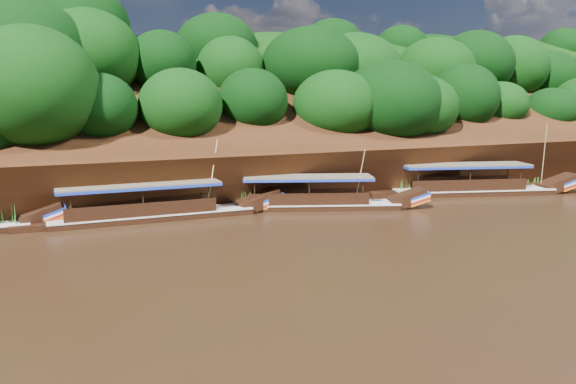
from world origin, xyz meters
The scene contains 6 objects.
ground centered at (0.00, 0.00, 0.00)m, with size 160.00×160.00×0.00m, color black.
riverbank centered at (-0.01, 22.73, 1.89)m, with size 120.00×30.06×19.40m.
boat_0 centered at (12.51, 6.88, 0.55)m, with size 14.90×6.16×5.96m.
boat_1 centered at (-1.27, 6.88, 0.51)m, with size 12.89×6.42×4.56m.
boat_2 centered at (-11.98, 8.33, 0.52)m, with size 14.70×2.55×5.27m.
reeds centered at (-3.56, 9.65, 0.87)m, with size 50.26×2.75×2.00m.
Camera 1 is at (-19.35, -26.14, 7.55)m, focal length 35.00 mm.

